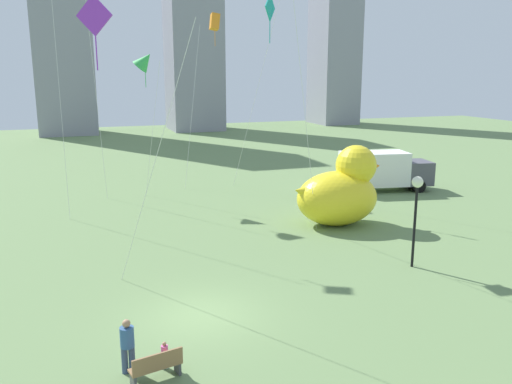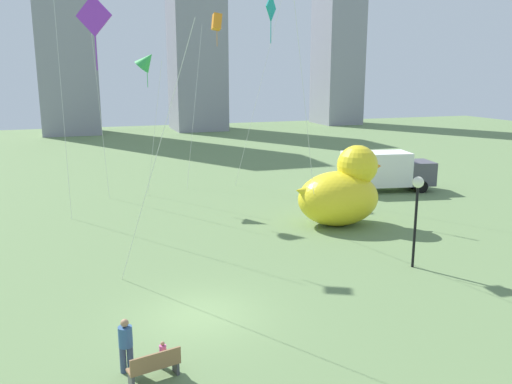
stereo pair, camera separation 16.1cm
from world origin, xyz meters
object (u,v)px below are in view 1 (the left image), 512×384
(park_bench, at_px, (157,366))
(kite_teal, at_px, (273,19))
(kite_orange, at_px, (214,23))
(person_adult, at_px, (127,343))
(kite_purple, at_px, (100,31))
(lamppost, at_px, (417,196))
(kite_green, at_px, (145,61))
(person_child, at_px, (165,354))
(giant_inflatable_duck, at_px, (340,191))
(box_truck, at_px, (383,171))

(park_bench, distance_m, kite_teal, 17.87)
(park_bench, relative_size, kite_orange, 0.12)
(person_adult, bearing_deg, kite_purple, 89.52)
(park_bench, distance_m, lamppost, 13.56)
(person_adult, bearing_deg, kite_green, 80.04)
(person_child, distance_m, kite_orange, 28.24)
(park_bench, xyz_separation_m, kite_orange, (8.53, 25.05, 11.43))
(giant_inflatable_duck, bearing_deg, lamppost, -91.21)
(person_adult, bearing_deg, park_bench, -45.94)
(kite_orange, bearing_deg, kite_purple, -114.57)
(park_bench, xyz_separation_m, person_child, (0.33, 0.57, 0.00))
(park_bench, xyz_separation_m, kite_purple, (-0.66, 4.94, 9.31))
(giant_inflatable_duck, distance_m, kite_teal, 10.08)
(giant_inflatable_duck, bearing_deg, kite_green, 132.83)
(person_child, relative_size, box_truck, 0.12)
(kite_teal, bearing_deg, person_adult, -127.75)
(person_child, relative_size, kite_orange, 0.07)
(person_child, relative_size, giant_inflatable_duck, 0.16)
(box_truck, bearing_deg, person_adult, -137.41)
(giant_inflatable_duck, relative_size, box_truck, 0.79)
(person_adult, xyz_separation_m, box_truck, (20.17, 18.54, 0.55))
(person_child, bearing_deg, kite_teal, 56.00)
(giant_inflatable_duck, distance_m, kite_purple, 16.92)
(kite_purple, height_order, kite_green, kite_purple)
(park_bench, relative_size, person_adult, 0.94)
(box_truck, xyz_separation_m, kite_purple, (-20.14, -14.32, 8.32))
(person_adult, bearing_deg, lamppost, 19.61)
(box_truck, relative_size, kite_orange, 0.54)
(park_bench, bearing_deg, box_truck, 44.68)
(person_adult, xyz_separation_m, kite_teal, (8.72, 11.26, 10.11))
(giant_inflatable_duck, relative_size, lamppost, 1.32)
(park_bench, xyz_separation_m, kite_green, (3.11, 22.37, 8.71))
(kite_green, bearing_deg, kite_purple, -102.20)
(lamppost, bearing_deg, kite_teal, 121.80)
(kite_orange, height_order, kite_green, kite_orange)
(person_adult, height_order, box_truck, box_truck)
(kite_orange, bearing_deg, kite_green, -153.67)
(person_adult, relative_size, lamppost, 0.40)
(kite_orange, xyz_separation_m, kite_green, (-5.43, -2.69, -2.72))
(park_bench, height_order, kite_green, kite_green)
(kite_orange, height_order, kite_teal, kite_orange)
(lamppost, height_order, kite_green, kite_green)
(person_child, bearing_deg, kite_purple, 102.74)
(box_truck, height_order, kite_green, kite_green)
(park_bench, distance_m, kite_green, 24.20)
(person_adult, height_order, lamppost, lamppost)
(person_child, xyz_separation_m, kite_teal, (7.70, 11.41, 10.55))
(person_child, distance_m, kite_teal, 17.34)
(park_bench, xyz_separation_m, giant_inflatable_duck, (12.32, 12.43, 1.44))
(lamppost, bearing_deg, box_truck, 62.36)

